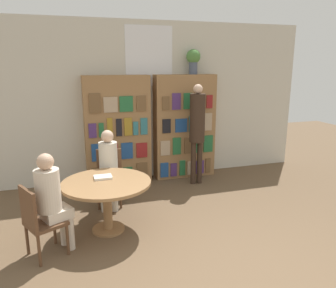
{
  "coord_description": "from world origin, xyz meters",
  "views": [
    {
      "loc": [
        -1.55,
        -2.54,
        2.21
      ],
      "look_at": [
        -0.13,
        1.97,
        1.05
      ],
      "focal_mm": 35.0,
      "sensor_mm": 36.0,
      "label": 1
    }
  ],
  "objects_px": {
    "seated_reader_left": "(108,164)",
    "reading_table": "(107,190)",
    "chair_near_camera": "(39,219)",
    "librarian_standing": "(197,124)",
    "bookshelf_left": "(118,131)",
    "flower_vase": "(193,59)",
    "chair_left_side": "(109,174)",
    "seated_reader_right": "(52,197)",
    "bookshelf_right": "(184,127)"
  },
  "relations": [
    {
      "from": "chair_left_side",
      "to": "librarian_standing",
      "type": "height_order",
      "value": "librarian_standing"
    },
    {
      "from": "seated_reader_right",
      "to": "reading_table",
      "type": "bearing_deg",
      "value": 90.0
    },
    {
      "from": "reading_table",
      "to": "chair_left_side",
      "type": "distance_m",
      "value": 0.93
    },
    {
      "from": "flower_vase",
      "to": "librarian_standing",
      "type": "distance_m",
      "value": 1.27
    },
    {
      "from": "seated_reader_left",
      "to": "reading_table",
      "type": "bearing_deg",
      "value": 90.0
    },
    {
      "from": "reading_table",
      "to": "seated_reader_left",
      "type": "xyz_separation_m",
      "value": [
        0.12,
        0.74,
        0.12
      ]
    },
    {
      "from": "librarian_standing",
      "to": "bookshelf_right",
      "type": "bearing_deg",
      "value": 97.03
    },
    {
      "from": "bookshelf_right",
      "to": "flower_vase",
      "type": "relative_size",
      "value": 4.33
    },
    {
      "from": "seated_reader_right",
      "to": "librarian_standing",
      "type": "bearing_deg",
      "value": 97.16
    },
    {
      "from": "chair_near_camera",
      "to": "seated_reader_left",
      "type": "distance_m",
      "value": 1.51
    },
    {
      "from": "bookshelf_right",
      "to": "reading_table",
      "type": "relative_size",
      "value": 1.71
    },
    {
      "from": "bookshelf_left",
      "to": "chair_left_side",
      "type": "distance_m",
      "value": 1.1
    },
    {
      "from": "chair_near_camera",
      "to": "seated_reader_left",
      "type": "xyz_separation_m",
      "value": [
        0.95,
        1.16,
        0.22
      ]
    },
    {
      "from": "bookshelf_right",
      "to": "chair_near_camera",
      "type": "height_order",
      "value": "bookshelf_right"
    },
    {
      "from": "reading_table",
      "to": "librarian_standing",
      "type": "xyz_separation_m",
      "value": [
        1.83,
        1.34,
        0.55
      ]
    },
    {
      "from": "seated_reader_right",
      "to": "librarian_standing",
      "type": "height_order",
      "value": "librarian_standing"
    },
    {
      "from": "bookshelf_right",
      "to": "bookshelf_left",
      "type": "bearing_deg",
      "value": -180.0
    },
    {
      "from": "reading_table",
      "to": "bookshelf_left",
      "type": "bearing_deg",
      "value": 76.25
    },
    {
      "from": "seated_reader_left",
      "to": "seated_reader_right",
      "type": "bearing_deg",
      "value": 63.0
    },
    {
      "from": "chair_left_side",
      "to": "seated_reader_right",
      "type": "relative_size",
      "value": 0.71
    },
    {
      "from": "seated_reader_left",
      "to": "seated_reader_right",
      "type": "relative_size",
      "value": 1.0
    },
    {
      "from": "flower_vase",
      "to": "seated_reader_right",
      "type": "distance_m",
      "value": 3.75
    },
    {
      "from": "chair_near_camera",
      "to": "seated_reader_right",
      "type": "relative_size",
      "value": 0.71
    },
    {
      "from": "reading_table",
      "to": "seated_reader_right",
      "type": "relative_size",
      "value": 0.95
    },
    {
      "from": "chair_left_side",
      "to": "seated_reader_right",
      "type": "height_order",
      "value": "seated_reader_right"
    },
    {
      "from": "bookshelf_right",
      "to": "chair_left_side",
      "type": "relative_size",
      "value": 2.3
    },
    {
      "from": "chair_left_side",
      "to": "bookshelf_right",
      "type": "bearing_deg",
      "value": -140.92
    },
    {
      "from": "bookshelf_left",
      "to": "seated_reader_right",
      "type": "bearing_deg",
      "value": -117.29
    },
    {
      "from": "reading_table",
      "to": "chair_left_side",
      "type": "height_order",
      "value": "chair_left_side"
    },
    {
      "from": "flower_vase",
      "to": "librarian_standing",
      "type": "height_order",
      "value": "flower_vase"
    },
    {
      "from": "seated_reader_left",
      "to": "chair_near_camera",
      "type": "bearing_deg",
      "value": 59.94
    },
    {
      "from": "flower_vase",
      "to": "chair_near_camera",
      "type": "xyz_separation_m",
      "value": [
        -2.76,
        -2.26,
        -1.81
      ]
    },
    {
      "from": "flower_vase",
      "to": "chair_near_camera",
      "type": "relative_size",
      "value": 0.53
    },
    {
      "from": "bookshelf_left",
      "to": "flower_vase",
      "type": "xyz_separation_m",
      "value": [
        1.48,
        0.0,
        1.29
      ]
    },
    {
      "from": "bookshelf_right",
      "to": "reading_table",
      "type": "bearing_deg",
      "value": -133.92
    },
    {
      "from": "bookshelf_left",
      "to": "reading_table",
      "type": "distance_m",
      "value": 1.94
    },
    {
      "from": "chair_near_camera",
      "to": "chair_left_side",
      "type": "relative_size",
      "value": 1.0
    },
    {
      "from": "reading_table",
      "to": "librarian_standing",
      "type": "relative_size",
      "value": 0.63
    },
    {
      "from": "bookshelf_left",
      "to": "flower_vase",
      "type": "bearing_deg",
      "value": 0.19
    },
    {
      "from": "flower_vase",
      "to": "librarian_standing",
      "type": "bearing_deg",
      "value": -101.46
    },
    {
      "from": "chair_near_camera",
      "to": "chair_left_side",
      "type": "height_order",
      "value": "same"
    },
    {
      "from": "seated_reader_left",
      "to": "librarian_standing",
      "type": "xyz_separation_m",
      "value": [
        1.71,
        0.59,
        0.43
      ]
    },
    {
      "from": "chair_near_camera",
      "to": "librarian_standing",
      "type": "distance_m",
      "value": 3.25
    },
    {
      "from": "librarian_standing",
      "to": "chair_left_side",
      "type": "bearing_deg",
      "value": -165.92
    },
    {
      "from": "flower_vase",
      "to": "chair_left_side",
      "type": "height_order",
      "value": "flower_vase"
    },
    {
      "from": "reading_table",
      "to": "seated_reader_left",
      "type": "bearing_deg",
      "value": 80.6
    },
    {
      "from": "reading_table",
      "to": "librarian_standing",
      "type": "distance_m",
      "value": 2.33
    },
    {
      "from": "bookshelf_right",
      "to": "chair_left_side",
      "type": "height_order",
      "value": "bookshelf_right"
    },
    {
      "from": "chair_near_camera",
      "to": "bookshelf_right",
      "type": "bearing_deg",
      "value": 104.32
    },
    {
      "from": "bookshelf_right",
      "to": "chair_left_side",
      "type": "xyz_separation_m",
      "value": [
        -1.62,
        -0.92,
        -0.52
      ]
    }
  ]
}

